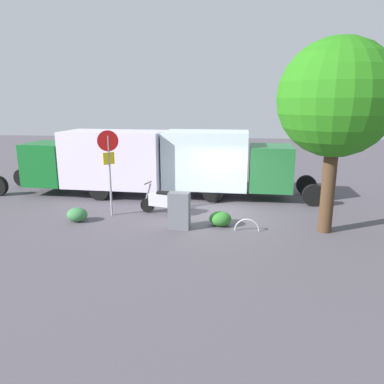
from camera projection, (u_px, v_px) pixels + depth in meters
The scene contains 10 objects.
ground_plane at pixel (216, 215), 14.01m from camera, with size 60.00×60.00×0.00m, color #524C55.
box_truck_near at pixel (227, 162), 16.31m from camera, with size 6.88×2.30×2.93m.
box_truck_far at pixel (95, 160), 16.78m from camera, with size 8.04×2.48×2.92m.
motorcycle at pixel (163, 201), 14.04m from camera, with size 1.78×0.70×1.20m.
stop_sign at pixel (109, 160), 13.50m from camera, with size 0.71×0.33×3.20m.
street_tree at pixel (336, 99), 11.27m from camera, with size 3.62×3.62×6.12m.
utility_cabinet at pixel (179, 211), 12.43m from camera, with size 0.71×0.41×1.26m, color slate.
bike_rack_hoop at pixel (247, 231), 12.35m from camera, with size 0.85×0.85×0.05m, color #B7B7BC.
shrub_near_sign at pixel (77, 215), 13.24m from camera, with size 0.74×0.61×0.51m, color #397C42.
shrub_mid_verge at pixel (220, 219), 12.76m from camera, with size 0.77×0.63×0.52m, color #317A2C.
Camera 1 is at (-0.77, 13.40, 4.24)m, focal length 34.51 mm.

